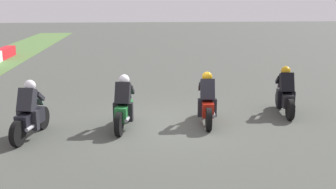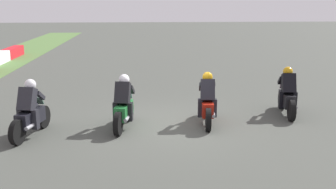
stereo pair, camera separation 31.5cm
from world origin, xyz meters
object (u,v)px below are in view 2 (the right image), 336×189
rider_lane_b (207,103)px  rider_lane_c (124,106)px  rider_lane_d (30,113)px  rider_lane_a (287,95)px

rider_lane_b → rider_lane_c: size_ratio=1.01×
rider_lane_c → rider_lane_b: bearing=-74.0°
rider_lane_d → rider_lane_b: bearing=-67.9°
rider_lane_a → rider_lane_c: 5.15m
rider_lane_b → rider_lane_d: size_ratio=1.01×
rider_lane_a → rider_lane_d: 7.64m
rider_lane_a → rider_lane_c: bearing=109.2°
rider_lane_c → rider_lane_d: bearing=113.3°
rider_lane_d → rider_lane_a: bearing=-65.4°
rider_lane_c → rider_lane_d: 2.49m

